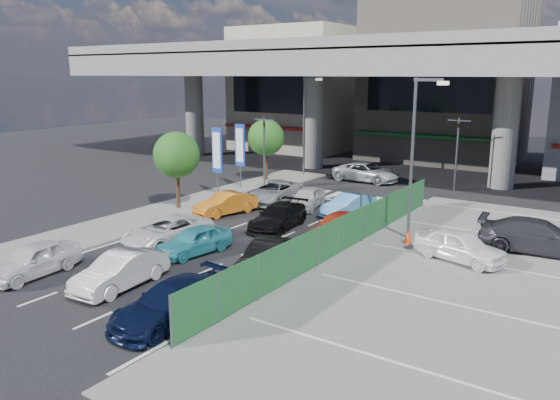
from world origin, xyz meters
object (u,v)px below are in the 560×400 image
Objects in this scene: sedan_white_front_mid at (307,198)px; minivan_navy_back at (173,302)px; street_lamp_left at (306,117)px; signboard_far at (240,147)px; taxi_orange_left at (226,204)px; tree_far at (266,138)px; sedan_white_mid_left at (167,231)px; taxi_orange_right at (337,226)px; tree_near at (177,155)px; van_white_back_left at (33,260)px; wagon_silver_front_left at (273,192)px; crossing_wagon_silver at (366,172)px; hatch_white_back_mid at (120,271)px; kei_truck_front_right at (348,205)px; sedan_black_mid at (278,217)px; signboard_near at (217,152)px; hatch_black_mid_right at (268,258)px; parked_sedan_white at (460,246)px; taxi_teal_mid at (195,240)px; parked_sedan_dgrey at (538,236)px; traffic_light_right at (458,136)px; traffic_cone at (408,236)px; traffic_light_left at (264,135)px; street_lamp_right at (416,145)px.

minivan_navy_back is at bearing -87.65° from sedan_white_front_mid.
street_lamp_left is 7.32m from signboard_far.
tree_far is at bearing 126.08° from taxi_orange_left.
sedan_white_mid_left is 1.18× the size of taxi_orange_right.
tree_near is 1.19× the size of van_white_back_left.
crossing_wagon_silver reaches higher than wagon_silver_front_left.
street_lamp_left is at bearing 79.69° from signboard_far.
kei_truck_front_right is (2.33, 14.95, -0.06)m from hatch_white_back_mid.
taxi_orange_right is at bearing 8.64° from taxi_orange_left.
sedan_black_mid is (7.48, -0.10, -2.73)m from tree_near.
hatch_white_back_mid is (7.25, -14.47, -2.37)m from signboard_near.
hatch_black_mid_right is 0.80× the size of crossing_wagon_silver.
hatch_black_mid_right is (3.88, 4.47, 0.00)m from hatch_white_back_mid.
parked_sedan_white is at bearing -30.52° from tree_far.
wagon_silver_front_left is (0.72, 16.41, 0.00)m from van_white_back_left.
van_white_back_left is 1.07× the size of taxi_teal_mid.
van_white_back_left is 6.38m from sedan_white_mid_left.
hatch_white_back_mid is (7.85, -20.98, -2.70)m from tree_far.
wagon_silver_front_left is at bearing -51.37° from tree_far.
signboard_near is 19.23m from minivan_navy_back.
parked_sedan_dgrey is (14.10, -11.56, 0.10)m from crossing_wagon_silver.
minivan_navy_back is 16.76m from sedan_white_front_mid.
tree_far is 22.56m from hatch_white_back_mid.
tree_near is 1.22× the size of taxi_orange_left.
parked_sedan_white is at bearing -72.76° from traffic_light_right.
crossing_wagon_silver is 7.25× the size of traffic_cone.
signboard_far is 1.16× the size of van_white_back_left.
sedan_black_mid reaches higher than traffic_cone.
parked_sedan_dgrey is at bearing -14.39° from traffic_light_left.
street_lamp_right is 1.53× the size of crossing_wagon_silver.
taxi_orange_right is (0.11, 11.46, 0.00)m from minivan_navy_back.
wagon_silver_front_left is 6.90× the size of traffic_cone.
sedan_white_mid_left is (4.48, -5.39, -2.72)m from tree_near.
minivan_navy_back is 6.61× the size of traffic_cone.
street_lamp_left is (-11.83, -1.00, 0.83)m from traffic_light_right.
sedan_black_mid is at bearing 104.92° from parked_sedan_white.
van_white_back_left is at bearing -123.26° from taxi_orange_right.
sedan_white_mid_left is 20.10m from crossing_wagon_silver.
signboard_near is (-0.87, -10.01, -1.71)m from street_lamp_left.
parked_sedan_dgrey is at bearing 41.76° from hatch_white_back_mid.
sedan_black_mid is 1.10× the size of parked_sedan_white.
taxi_teal_mid is (-7.53, -7.79, -4.13)m from street_lamp_right.
street_lamp_left is 11.75m from sedan_white_front_mid.
taxi_orange_right is at bearing -57.28° from kei_truck_front_right.
street_lamp_left is 1.91× the size of hatch_black_mid_right.
sedan_black_mid is 6.27× the size of traffic_cone.
tree_far is 1.25× the size of sedan_white_front_mid.
traffic_light_right is at bearing 32.19° from parked_sedan_white.
signboard_near is 1.16× the size of taxi_orange_right.
traffic_light_right is 12.45m from sedan_white_front_mid.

